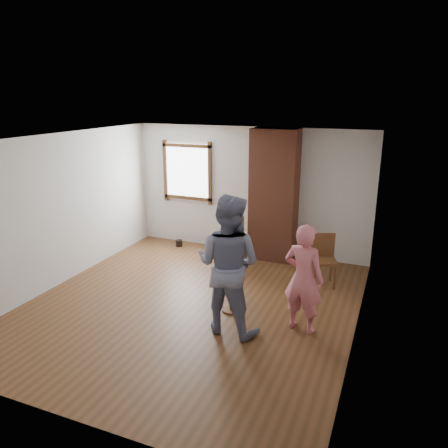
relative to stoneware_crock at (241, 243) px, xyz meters
The scene contains 12 objects.
ground 2.41m from the stoneware_crock, 89.04° to the right, with size 5.50×5.50×0.00m, color brown.
room_shell 2.37m from the stoneware_crock, 90.50° to the right, with size 5.04×5.52×2.62m.
brick_chimney 1.23m from the stoneware_crock, ahead, with size 0.90×0.50×2.60m, color brown.
stoneware_crock is the anchor object (origin of this frame).
dark_pot 1.45m from the stoneware_crock, behind, with size 0.14×0.14×0.14m, color black.
dining_chair_left 0.59m from the stoneware_crock, 87.02° to the right, with size 0.58×0.58×0.94m.
dining_chair_right 1.98m from the stoneware_crock, 23.06° to the right, with size 0.53×0.53×0.89m.
side_table 2.45m from the stoneware_crock, 73.33° to the right, with size 0.40×0.40×0.60m.
cake_plate 2.47m from the stoneware_crock, 73.33° to the right, with size 0.18×0.18×0.01m, color white.
cake_slice 2.48m from the stoneware_crock, 73.10° to the right, with size 0.08×0.07×0.06m, color silver.
man 3.07m from the stoneware_crock, 73.40° to the right, with size 0.96×0.75×1.97m, color #151B3B.
person_pink 3.11m from the stoneware_crock, 53.69° to the right, with size 0.57×0.37×1.56m, color #D86C76.
Camera 1 is at (2.85, -5.61, 3.23)m, focal length 35.00 mm.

